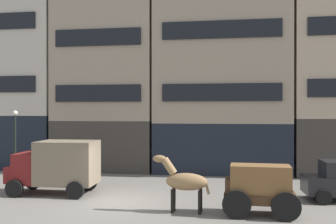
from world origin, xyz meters
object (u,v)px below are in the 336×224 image
cargo_wagon (259,186)px  streetlamp_curbside (15,133)px  draft_horse (184,181)px  fire_hydrant_curbside (53,169)px  delivery_truck_near (56,165)px  pedestrian_officer (54,163)px

cargo_wagon → streetlamp_curbside: streetlamp_curbside is taller
draft_horse → fire_hydrant_curbside: draft_horse is taller
cargo_wagon → delivery_truck_near: size_ratio=0.67×
pedestrian_officer → streetlamp_curbside: (-3.15, 1.09, 1.69)m
delivery_truck_near → fire_hydrant_curbside: 5.68m
cargo_wagon → fire_hydrant_curbside: (-12.10, 7.39, -0.72)m
pedestrian_officer → fire_hydrant_curbside: bearing=119.1°
pedestrian_officer → streetlamp_curbside: bearing=160.9°
fire_hydrant_curbside → draft_horse: bearing=-38.9°
cargo_wagon → pedestrian_officer: 13.04m
draft_horse → fire_hydrant_curbside: bearing=141.1°
pedestrian_officer → fire_hydrant_curbside: (-0.65, 1.16, -0.55)m
cargo_wagon → draft_horse: size_ratio=1.26×
draft_horse → pedestrian_officer: 10.55m
streetlamp_curbside → pedestrian_officer: bearing=-19.1°
pedestrian_officer → fire_hydrant_curbside: pedestrian_officer is taller
streetlamp_curbside → draft_horse: bearing=-32.1°
cargo_wagon → pedestrian_officer: size_ratio=1.65×
delivery_truck_near → fire_hydrant_curbside: delivery_truck_near is taller
draft_horse → streetlamp_curbside: bearing=147.9°
streetlamp_curbside → fire_hydrant_curbside: (2.50, 0.07, -2.24)m
cargo_wagon → draft_horse: (-2.95, 0.00, 0.12)m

